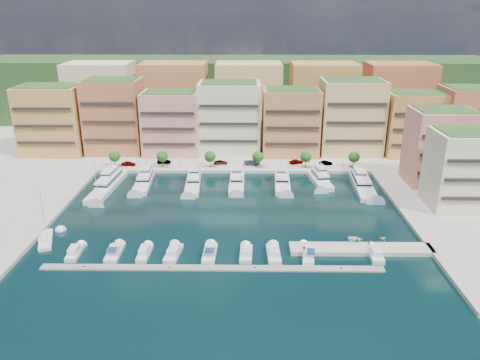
# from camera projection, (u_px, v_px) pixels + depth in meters

# --- Properties ---
(ground) EXTENTS (400.00, 400.00, 0.00)m
(ground) POSITION_uv_depth(u_px,v_px,m) (231.00, 211.00, 126.04)
(ground) COLOR black
(ground) RESTS_ON ground
(north_quay) EXTENTS (220.00, 64.00, 2.00)m
(north_quay) POSITION_uv_depth(u_px,v_px,m) (236.00, 147.00, 184.21)
(north_quay) COLOR #9E998E
(north_quay) RESTS_ON ground
(east_quay) EXTENTS (34.00, 76.00, 2.00)m
(east_quay) POSITION_uv_depth(u_px,v_px,m) (475.00, 225.00, 117.77)
(east_quay) COLOR #9E998E
(east_quay) RESTS_ON ground
(hillside) EXTENTS (240.00, 40.00, 58.00)m
(hillside) POSITION_uv_depth(u_px,v_px,m) (238.00, 119.00, 229.24)
(hillside) COLOR #183516
(hillside) RESTS_ON ground
(south_pontoon) EXTENTS (72.00, 2.20, 0.35)m
(south_pontoon) POSITION_uv_depth(u_px,v_px,m) (212.00, 269.00, 97.93)
(south_pontoon) COLOR gray
(south_pontoon) RESTS_ON ground
(finger_pier) EXTENTS (32.00, 5.00, 2.00)m
(finger_pier) POSITION_uv_depth(u_px,v_px,m) (361.00, 251.00, 105.03)
(finger_pier) COLOR #9E998E
(finger_pier) RESTS_ON ground
(apartment_0) EXTENTS (22.00, 16.50, 24.80)m
(apartment_0) POSITION_uv_depth(u_px,v_px,m) (53.00, 120.00, 169.15)
(apartment_0) COLOR #BB7C44
(apartment_0) RESTS_ON north_quay
(apartment_1) EXTENTS (20.00, 16.50, 26.80)m
(apartment_1) POSITION_uv_depth(u_px,v_px,m) (115.00, 116.00, 170.41)
(apartment_1) COLOR #B8693D
(apartment_1) RESTS_ON north_quay
(apartment_2) EXTENTS (20.00, 15.50, 22.80)m
(apartment_2) POSITION_uv_depth(u_px,v_px,m) (171.00, 123.00, 168.96)
(apartment_2) COLOR #EB9B83
(apartment_2) RESTS_ON north_quay
(apartment_3) EXTENTS (22.00, 16.50, 25.80)m
(apartment_3) POSITION_uv_depth(u_px,v_px,m) (230.00, 118.00, 170.06)
(apartment_3) COLOR beige
(apartment_3) RESTS_ON north_quay
(apartment_4) EXTENTS (20.00, 15.50, 23.80)m
(apartment_4) POSITION_uv_depth(u_px,v_px,m) (290.00, 122.00, 168.26)
(apartment_4) COLOR #D3794F
(apartment_4) RESTS_ON north_quay
(apartment_5) EXTENTS (22.00, 16.50, 26.80)m
(apartment_5) POSITION_uv_depth(u_px,v_px,m) (351.00, 117.00, 169.35)
(apartment_5) COLOR tan
(apartment_5) RESTS_ON north_quay
(apartment_6) EXTENTS (20.00, 15.50, 22.80)m
(apartment_6) POSITION_uv_depth(u_px,v_px,m) (413.00, 124.00, 167.89)
(apartment_6) COLOR #BB7C44
(apartment_6) RESTS_ON north_quay
(apartment_7) EXTENTS (22.00, 16.50, 24.80)m
(apartment_7) POSITION_uv_depth(u_px,v_px,m) (472.00, 122.00, 165.42)
(apartment_7) COLOR #B8693D
(apartment_7) RESTS_ON north_quay
(apartment_east_a) EXTENTS (18.00, 14.50, 22.80)m
(apartment_east_a) POSITION_uv_depth(u_px,v_px,m) (440.00, 147.00, 139.77)
(apartment_east_a) COLOR #EB9B83
(apartment_east_a) RESTS_ON east_quay
(apartment_east_b) EXTENTS (18.00, 14.50, 20.80)m
(apartment_east_b) POSITION_uv_depth(u_px,v_px,m) (466.00, 170.00, 123.23)
(apartment_east_b) COLOR beige
(apartment_east_b) RESTS_ON east_quay
(backblock_0) EXTENTS (26.00, 18.00, 30.00)m
(backblock_0) POSITION_uv_depth(u_px,v_px,m) (102.00, 100.00, 190.61)
(backblock_0) COLOR beige
(backblock_0) RESTS_ON north_quay
(backblock_1) EXTENTS (26.00, 18.00, 30.00)m
(backblock_1) POSITION_uv_depth(u_px,v_px,m) (175.00, 100.00, 190.24)
(backblock_1) COLOR #D3794F
(backblock_1) RESTS_ON north_quay
(backblock_2) EXTENTS (26.00, 18.00, 30.00)m
(backblock_2) POSITION_uv_depth(u_px,v_px,m) (249.00, 101.00, 189.87)
(backblock_2) COLOR tan
(backblock_2) RESTS_ON north_quay
(backblock_3) EXTENTS (26.00, 18.00, 30.00)m
(backblock_3) POSITION_uv_depth(u_px,v_px,m) (323.00, 101.00, 189.50)
(backblock_3) COLOR #BB7C44
(backblock_3) RESTS_ON north_quay
(backblock_4) EXTENTS (26.00, 18.00, 30.00)m
(backblock_4) POSITION_uv_depth(u_px,v_px,m) (397.00, 101.00, 189.13)
(backblock_4) COLOR #B8693D
(backblock_4) RESTS_ON north_quay
(tree_0) EXTENTS (3.80, 3.80, 5.65)m
(tree_0) POSITION_uv_depth(u_px,v_px,m) (115.00, 156.00, 156.32)
(tree_0) COLOR #473323
(tree_0) RESTS_ON north_quay
(tree_1) EXTENTS (3.80, 3.80, 5.65)m
(tree_1) POSITION_uv_depth(u_px,v_px,m) (162.00, 156.00, 156.12)
(tree_1) COLOR #473323
(tree_1) RESTS_ON north_quay
(tree_2) EXTENTS (3.80, 3.80, 5.65)m
(tree_2) POSITION_uv_depth(u_px,v_px,m) (210.00, 157.00, 155.93)
(tree_2) COLOR #473323
(tree_2) RESTS_ON north_quay
(tree_3) EXTENTS (3.80, 3.80, 5.65)m
(tree_3) POSITION_uv_depth(u_px,v_px,m) (258.00, 157.00, 155.73)
(tree_3) COLOR #473323
(tree_3) RESTS_ON north_quay
(tree_4) EXTENTS (3.80, 3.80, 5.65)m
(tree_4) POSITION_uv_depth(u_px,v_px,m) (306.00, 157.00, 155.53)
(tree_4) COLOR #473323
(tree_4) RESTS_ON north_quay
(tree_5) EXTENTS (3.80, 3.80, 5.65)m
(tree_5) POSITION_uv_depth(u_px,v_px,m) (354.00, 157.00, 155.33)
(tree_5) COLOR #473323
(tree_5) RESTS_ON north_quay
(lamppost_0) EXTENTS (0.30, 0.30, 4.20)m
(lamppost_0) POSITION_uv_depth(u_px,v_px,m) (125.00, 161.00, 154.43)
(lamppost_0) COLOR black
(lamppost_0) RESTS_ON north_quay
(lamppost_1) EXTENTS (0.30, 0.30, 4.20)m
(lamppost_1) POSITION_uv_depth(u_px,v_px,m) (179.00, 161.00, 154.21)
(lamppost_1) COLOR black
(lamppost_1) RESTS_ON north_quay
(lamppost_2) EXTENTS (0.30, 0.30, 4.20)m
(lamppost_2) POSITION_uv_depth(u_px,v_px,m) (234.00, 161.00, 153.99)
(lamppost_2) COLOR black
(lamppost_2) RESTS_ON north_quay
(lamppost_3) EXTENTS (0.30, 0.30, 4.20)m
(lamppost_3) POSITION_uv_depth(u_px,v_px,m) (288.00, 162.00, 153.76)
(lamppost_3) COLOR black
(lamppost_3) RESTS_ON north_quay
(lamppost_4) EXTENTS (0.30, 0.30, 4.20)m
(lamppost_4) POSITION_uv_depth(u_px,v_px,m) (343.00, 162.00, 153.54)
(lamppost_4) COLOR black
(lamppost_4) RESTS_ON north_quay
(yacht_0) EXTENTS (6.47, 26.71, 7.30)m
(yacht_0) POSITION_uv_depth(u_px,v_px,m) (108.00, 184.00, 141.93)
(yacht_0) COLOR silver
(yacht_0) RESTS_ON ground
(yacht_1) EXTENTS (5.56, 19.69, 7.30)m
(yacht_1) POSITION_uv_depth(u_px,v_px,m) (144.00, 181.00, 144.78)
(yacht_1) COLOR silver
(yacht_1) RESTS_ON ground
(yacht_2) EXTENTS (5.18, 20.38, 7.30)m
(yacht_2) POSITION_uv_depth(u_px,v_px,m) (194.00, 181.00, 144.29)
(yacht_2) COLOR silver
(yacht_2) RESTS_ON ground
(yacht_3) EXTENTS (4.62, 18.93, 7.30)m
(yacht_3) POSITION_uv_depth(u_px,v_px,m) (237.00, 180.00, 144.70)
(yacht_3) COLOR silver
(yacht_3) RESTS_ON ground
(yacht_4) EXTENTS (5.43, 19.22, 7.30)m
(yacht_4) POSITION_uv_depth(u_px,v_px,m) (282.00, 181.00, 144.46)
(yacht_4) COLOR silver
(yacht_4) RESTS_ON ground
(yacht_5) EXTENTS (6.44, 15.95, 7.30)m
(yacht_5) POSITION_uv_depth(u_px,v_px,m) (320.00, 179.00, 145.83)
(yacht_5) COLOR silver
(yacht_5) RESTS_ON ground
(yacht_6) EXTENTS (6.51, 23.78, 7.30)m
(yacht_6) POSITION_uv_depth(u_px,v_px,m) (362.00, 183.00, 142.23)
(yacht_6) COLOR silver
(yacht_6) RESTS_ON ground
(cruiser_0) EXTENTS (2.76, 7.17, 2.55)m
(cruiser_0) POSITION_uv_depth(u_px,v_px,m) (75.00, 253.00, 103.21)
(cruiser_0) COLOR silver
(cruiser_0) RESTS_ON ground
(cruiser_1) EXTENTS (2.89, 7.79, 2.66)m
(cruiser_1) POSITION_uv_depth(u_px,v_px,m) (114.00, 253.00, 103.06)
(cruiser_1) COLOR silver
(cruiser_1) RESTS_ON ground
(cruiser_2) EXTENTS (2.57, 7.45, 2.55)m
(cruiser_2) POSITION_uv_depth(u_px,v_px,m) (145.00, 253.00, 103.01)
(cruiser_2) COLOR silver
(cruiser_2) RESTS_ON ground
(cruiser_3) EXTENTS (3.56, 8.11, 2.55)m
(cruiser_3) POSITION_uv_depth(u_px,v_px,m) (173.00, 253.00, 102.93)
(cruiser_3) COLOR silver
(cruiser_3) RESTS_ON ground
(cruiser_4) EXTENTS (3.06, 8.28, 2.66)m
(cruiser_4) POSITION_uv_depth(u_px,v_px,m) (210.00, 254.00, 102.80)
(cruiser_4) COLOR silver
(cruiser_4) RESTS_ON ground
(cruiser_5) EXTENTS (2.94, 7.34, 2.55)m
(cruiser_5) POSITION_uv_depth(u_px,v_px,m) (246.00, 254.00, 102.74)
(cruiser_5) COLOR silver
(cruiser_5) RESTS_ON ground
(cruiser_6) EXTENTS (3.08, 8.06, 2.55)m
(cruiser_6) POSITION_uv_depth(u_px,v_px,m) (274.00, 254.00, 102.65)
(cruiser_6) COLOR silver
(cruiser_6) RESTS_ON ground
(cruiser_7) EXTENTS (3.57, 9.19, 2.66)m
(cruiser_7) POSITION_uv_depth(u_px,v_px,m) (309.00, 254.00, 102.52)
(cruiser_7) COLOR silver
(cruiser_7) RESTS_ON ground
(cruiser_9) EXTENTS (2.89, 7.21, 2.55)m
(cruiser_9) POSITION_uv_depth(u_px,v_px,m) (375.00, 255.00, 102.39)
(cruiser_9) COLOR silver
(cruiser_9) RESTS_ON ground
(sailboat_0) EXTENTS (6.02, 10.51, 13.20)m
(sailboat_0) POSITION_uv_depth(u_px,v_px,m) (46.00, 240.00, 109.26)
(sailboat_0) COLOR silver
(sailboat_0) RESTS_ON ground
(sailboat_2) EXTENTS (3.17, 9.75, 13.20)m
(sailboat_2) POSITION_uv_depth(u_px,v_px,m) (97.00, 196.00, 135.29)
(sailboat_2) COLOR silver
(sailboat_2) RESTS_ON ground
(tender_2) EXTENTS (4.09, 3.26, 0.76)m
(tender_2) POSITION_uv_depth(u_px,v_px,m) (355.00, 239.00, 109.87)
(tender_2) COLOR silver
(tender_2) RESTS_ON ground
(tender_3) EXTENTS (1.92, 1.75, 0.87)m
(tender_3) POSITION_uv_depth(u_px,v_px,m) (383.00, 238.00, 110.11)
(tender_3) COLOR beige
(tender_3) RESTS_ON ground
(car_0) EXTENTS (4.75, 2.01, 1.60)m
(car_0) POSITION_uv_depth(u_px,v_px,m) (129.00, 164.00, 158.41)
(car_0) COLOR gray
(car_0) RESTS_ON north_quay
(car_1) EXTENTS (4.67, 1.86, 1.51)m
(car_1) POSITION_uv_depth(u_px,v_px,m) (164.00, 161.00, 160.71)
(car_1) COLOR gray
(car_1) RESTS_ON north_quay
(car_2) EXTENTS (4.85, 2.38, 1.32)m
(car_2) POSITION_uv_depth(u_px,v_px,m) (221.00, 162.00, 160.19)
(car_2) COLOR gray
(car_2) RESTS_ON north_quay
(car_3) EXTENTS (5.85, 2.81, 1.64)m
(car_3) POSITION_uv_depth(u_px,v_px,m) (252.00, 162.00, 159.39)
(car_3) COLOR gray
(car_3) RESTS_ON north_quay
(car_4) EXTENTS (5.17, 3.28, 1.64)m
(car_4) POSITION_uv_depth(u_px,v_px,m) (296.00, 161.00, 160.52)
(car_4) COLOR gray
(car_4) RESTS_ON north_quay
(car_5) EXTENTS (4.75, 2.48, 1.49)m
(car_5) POSITION_uv_depth(u_px,v_px,m) (326.00, 163.00, 159.07)
(car_5) COLOR gray
(car_5) RESTS_ON north_quay
(person_0) EXTENTS (0.52, 0.73, 1.86)m
(person_0) POSITION_uv_depth(u_px,v_px,m) (357.00, 239.00, 106.21)
(person_0) COLOR #212E43
(person_0) RESTS_ON finger_pier
(person_1) EXTENTS (0.85, 0.71, 1.56)m
(person_1) POSITION_uv_depth(u_px,v_px,m) (369.00, 242.00, 105.51)
(person_1) COLOR brown
(person_1) RESTS_ON finger_pier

